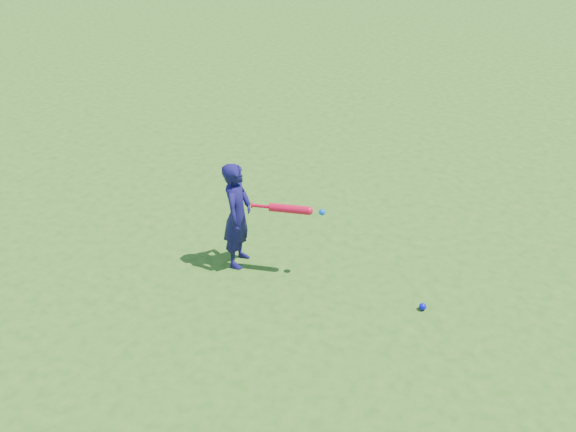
% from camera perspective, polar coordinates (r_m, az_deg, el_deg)
% --- Properties ---
extents(ground, '(80.00, 80.00, 0.00)m').
position_cam_1_polar(ground, '(6.94, -3.33, -1.71)').
color(ground, '#2E6217').
rests_on(ground, ground).
extents(child, '(0.33, 0.44, 1.10)m').
position_cam_1_polar(child, '(6.22, -4.52, 0.08)').
color(child, '#15104C').
rests_on(child, ground).
extents(ground_ball_blue, '(0.07, 0.07, 0.07)m').
position_cam_1_polar(ground_ball_blue, '(5.99, 11.88, -7.89)').
color(ground_ball_blue, '#0B0DC5').
rests_on(ground_ball_blue, ground).
extents(bat_swing, '(0.69, 0.23, 0.08)m').
position_cam_1_polar(bat_swing, '(6.00, 0.40, 0.61)').
color(bat_swing, red).
rests_on(bat_swing, ground).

